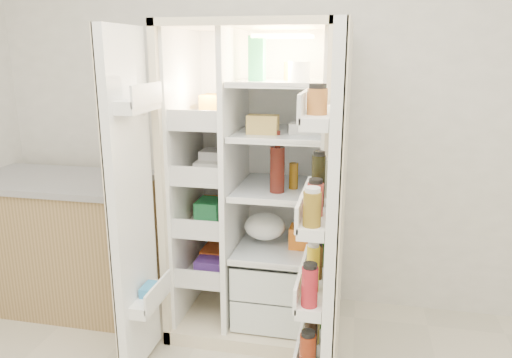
# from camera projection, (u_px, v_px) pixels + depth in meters

# --- Properties ---
(wall_back) EXTENTS (4.00, 0.02, 2.70)m
(wall_back) POSITION_uv_depth(u_px,v_px,m) (294.00, 99.00, 3.04)
(wall_back) COLOR silver
(wall_back) RESTS_ON floor
(refrigerator) EXTENTS (0.92, 0.70, 1.80)m
(refrigerator) POSITION_uv_depth(u_px,v_px,m) (259.00, 206.00, 2.90)
(refrigerator) COLOR beige
(refrigerator) RESTS_ON floor
(freezer_door) EXTENTS (0.15, 0.40, 1.72)m
(freezer_door) POSITION_uv_depth(u_px,v_px,m) (132.00, 208.00, 2.39)
(freezer_door) COLOR white
(freezer_door) RESTS_ON floor
(fridge_door) EXTENTS (0.17, 0.58, 1.72)m
(fridge_door) POSITION_uv_depth(u_px,v_px,m) (331.00, 234.00, 2.11)
(fridge_door) COLOR white
(fridge_door) RESTS_ON floor
(kitchen_counter) EXTENTS (1.19, 0.63, 0.86)m
(kitchen_counter) POSITION_uv_depth(u_px,v_px,m) (60.00, 241.00, 3.19)
(kitchen_counter) COLOR #A18150
(kitchen_counter) RESTS_ON floor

